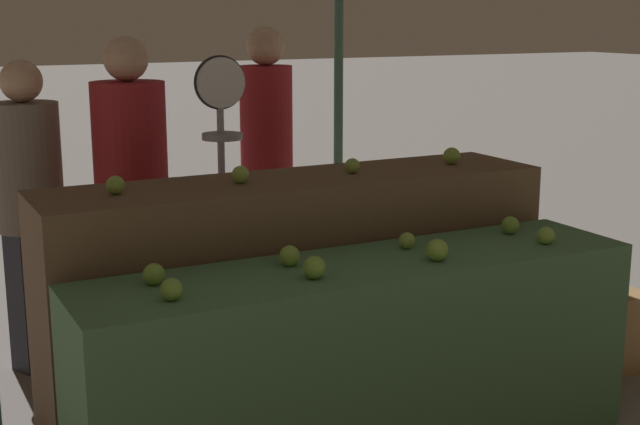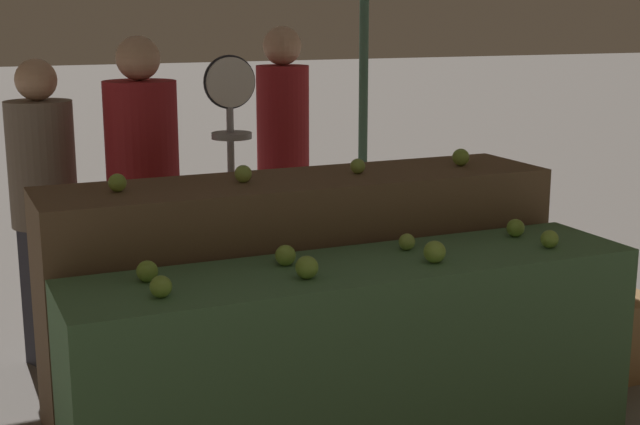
# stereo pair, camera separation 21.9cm
# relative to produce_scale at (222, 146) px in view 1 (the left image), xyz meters

# --- Properties ---
(display_counter_front) EXTENTS (2.34, 0.55, 0.83)m
(display_counter_front) POSITION_rel_produce_scale_xyz_m (0.14, -1.16, -0.74)
(display_counter_front) COLOR #4C7A4C
(display_counter_front) RESTS_ON ground_plane
(display_counter_back) EXTENTS (2.34, 0.55, 1.07)m
(display_counter_back) POSITION_rel_produce_scale_xyz_m (0.14, -0.56, -0.62)
(display_counter_back) COLOR brown
(display_counter_back) RESTS_ON ground_plane
(apple_front_0) EXTENTS (0.08, 0.08, 0.08)m
(apple_front_0) POSITION_rel_produce_scale_xyz_m (-0.68, -1.27, -0.29)
(apple_front_0) COLOR #7AA338
(apple_front_0) RESTS_ON display_counter_front
(apple_front_1) EXTENTS (0.09, 0.09, 0.09)m
(apple_front_1) POSITION_rel_produce_scale_xyz_m (-0.13, -1.26, -0.28)
(apple_front_1) COLOR #7AA338
(apple_front_1) RESTS_ON display_counter_front
(apple_front_2) EXTENTS (0.09, 0.09, 0.09)m
(apple_front_2) POSITION_rel_produce_scale_xyz_m (0.42, -1.27, -0.28)
(apple_front_2) COLOR #84AD3D
(apple_front_2) RESTS_ON display_counter_front
(apple_front_3) EXTENTS (0.08, 0.08, 0.08)m
(apple_front_3) POSITION_rel_produce_scale_xyz_m (0.98, -1.26, -0.29)
(apple_front_3) COLOR #84AD3D
(apple_front_3) RESTS_ON display_counter_front
(apple_front_4) EXTENTS (0.08, 0.08, 0.08)m
(apple_front_4) POSITION_rel_produce_scale_xyz_m (-0.68, -1.06, -0.29)
(apple_front_4) COLOR #7AA338
(apple_front_4) RESTS_ON display_counter_front
(apple_front_5) EXTENTS (0.08, 0.08, 0.08)m
(apple_front_5) POSITION_rel_produce_scale_xyz_m (-0.13, -1.07, -0.29)
(apple_front_5) COLOR #84AD3D
(apple_front_5) RESTS_ON display_counter_front
(apple_front_6) EXTENTS (0.07, 0.07, 0.07)m
(apple_front_6) POSITION_rel_produce_scale_xyz_m (0.42, -1.05, -0.29)
(apple_front_6) COLOR #8EB247
(apple_front_6) RESTS_ON display_counter_front
(apple_front_7) EXTENTS (0.08, 0.08, 0.08)m
(apple_front_7) POSITION_rel_produce_scale_xyz_m (0.97, -1.05, -0.29)
(apple_front_7) COLOR #7AA338
(apple_front_7) RESTS_ON display_counter_front
(apple_back_0) EXTENTS (0.08, 0.08, 0.08)m
(apple_back_0) POSITION_rel_produce_scale_xyz_m (-0.68, -0.55, -0.04)
(apple_back_0) COLOR #84AD3D
(apple_back_0) RESTS_ON display_counter_back
(apple_back_1) EXTENTS (0.08, 0.08, 0.08)m
(apple_back_1) POSITION_rel_produce_scale_xyz_m (-0.13, -0.56, -0.04)
(apple_back_1) COLOR #8EB247
(apple_back_1) RESTS_ON display_counter_back
(apple_back_2) EXTENTS (0.07, 0.07, 0.07)m
(apple_back_2) POSITION_rel_produce_scale_xyz_m (0.42, -0.57, -0.05)
(apple_back_2) COLOR #8EB247
(apple_back_2) RESTS_ON display_counter_back
(apple_back_3) EXTENTS (0.08, 0.08, 0.08)m
(apple_back_3) POSITION_rel_produce_scale_xyz_m (0.98, -0.57, -0.04)
(apple_back_3) COLOR #84AD3D
(apple_back_3) RESTS_ON display_counter_back
(produce_scale) EXTENTS (0.26, 0.20, 1.60)m
(produce_scale) POSITION_rel_produce_scale_xyz_m (0.00, 0.00, 0.00)
(produce_scale) COLOR #99999E
(produce_scale) RESTS_ON ground_plane
(person_vendor_at_scale) EXTENTS (0.39, 0.39, 1.69)m
(person_vendor_at_scale) POSITION_rel_produce_scale_xyz_m (-0.39, 0.27, -0.18)
(person_vendor_at_scale) COLOR #2D2D38
(person_vendor_at_scale) RESTS_ON ground_plane
(person_customer_left) EXTENTS (0.36, 0.36, 1.72)m
(person_customer_left) POSITION_rel_produce_scale_xyz_m (0.55, 0.71, -0.14)
(person_customer_left) COLOR #2D2D38
(person_customer_left) RESTS_ON ground_plane
(person_customer_right) EXTENTS (0.45, 0.45, 1.57)m
(person_customer_right) POSITION_rel_produce_scale_xyz_m (-0.86, 0.43, -0.24)
(person_customer_right) COLOR #2D2D38
(person_customer_right) RESTS_ON ground_plane
(wooden_crate_side) EXTENTS (0.41, 0.41, 0.41)m
(wooden_crate_side) POSITION_rel_produce_scale_xyz_m (1.70, -0.87, -0.95)
(wooden_crate_side) COLOR #9E7547
(wooden_crate_side) RESTS_ON ground_plane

